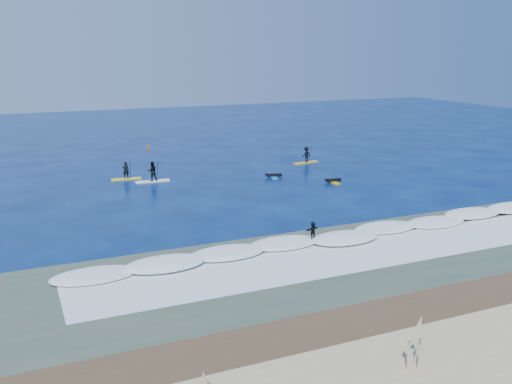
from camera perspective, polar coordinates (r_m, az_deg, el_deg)
name	(u,v)px	position (r m, az deg, el deg)	size (l,w,h in m)	color
ground	(264,204)	(46.41, 0.81, -1.19)	(160.00, 160.00, 0.00)	#03133F
wet_sand_strip	(450,312)	(29.42, 18.82, -11.32)	(90.00, 5.00, 0.08)	#4B3723
shallow_water	(361,261)	(34.78, 10.49, -6.75)	(90.00, 13.00, 0.01)	#354839
breaking_wave	(327,241)	(37.94, 7.11, -4.84)	(40.00, 6.00, 0.30)	white
whitewater	(352,255)	(35.56, 9.59, -6.25)	(34.00, 5.00, 0.02)	silver
sup_paddler_left	(126,173)	(56.35, -12.88, 1.85)	(2.89, 0.93, 2.00)	yellow
sup_paddler_center	(152,173)	(54.84, -10.34, 1.88)	(3.24, 0.89, 2.26)	white
sup_paddler_right	(306,156)	(63.14, 5.05, 3.65)	(3.11, 1.29, 2.12)	gold
prone_paddler_near	(333,181)	(54.34, 7.68, 1.13)	(1.70, 2.16, 0.45)	gold
prone_paddler_far	(273,176)	(56.02, 1.76, 1.64)	(1.70, 2.22, 0.45)	#1C81D3
wave_surfer	(313,232)	(37.34, 5.70, -3.96)	(1.74, 0.91, 1.22)	white
marker_buoy	(148,147)	(72.66, -10.73, 4.41)	(0.28, 0.28, 0.68)	#CF4512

